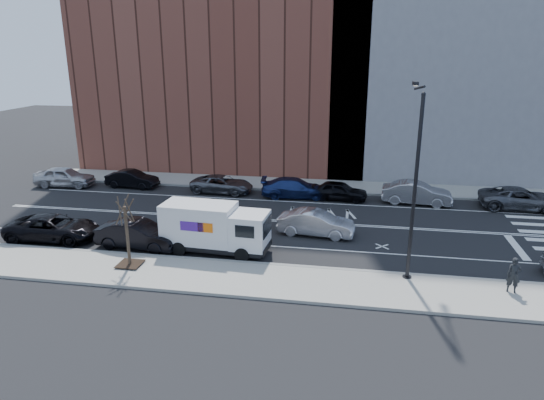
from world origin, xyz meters
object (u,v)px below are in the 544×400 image
(fedex_van, at_px, (214,227))
(driving_sedan, at_px, (316,223))
(far_parked_a, at_px, (65,177))
(pedestrian, at_px, (514,275))
(far_parked_b, at_px, (132,179))

(fedex_van, bearing_deg, driving_sedan, 36.98)
(far_parked_a, bearing_deg, driving_sedan, -113.89)
(fedex_van, xyz_separation_m, far_parked_a, (-15.94, 10.95, -0.62))
(fedex_van, height_order, pedestrian, fedex_van)
(far_parked_a, bearing_deg, fedex_van, -129.12)
(fedex_van, xyz_separation_m, far_parked_b, (-10.34, 11.63, -0.74))
(fedex_van, relative_size, far_parked_a, 1.27)
(far_parked_a, xyz_separation_m, far_parked_b, (5.60, 0.68, -0.12))
(far_parked_a, distance_m, driving_sedan, 22.55)
(far_parked_b, xyz_separation_m, pedestrian, (25.20, -14.17, 0.29))
(driving_sedan, distance_m, pedestrian, 11.28)
(fedex_van, bearing_deg, far_parked_b, 135.32)
(far_parked_a, distance_m, far_parked_b, 5.64)
(far_parked_a, bearing_deg, pedestrian, -118.27)
(driving_sedan, relative_size, pedestrian, 2.75)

